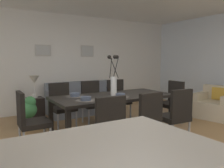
{
  "coord_description": "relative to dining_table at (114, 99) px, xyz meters",
  "views": [
    {
      "loc": [
        -2.02,
        -2.73,
        1.39
      ],
      "look_at": [
        0.19,
        0.9,
        0.93
      ],
      "focal_mm": 36.15,
      "sensor_mm": 36.0,
      "label": 1
    }
  ],
  "objects": [
    {
      "name": "potted_plant",
      "position": [
        -1.29,
        1.16,
        -0.3
      ],
      "size": [
        0.36,
        0.36,
        0.67
      ],
      "color": "brown",
      "rests_on": "ground"
    },
    {
      "name": "framed_picture_left",
      "position": [
        -0.62,
        2.44,
        0.96
      ],
      "size": [
        0.4,
        0.03,
        0.28
      ],
      "color": "#B2ADA3"
    },
    {
      "name": "dining_chair_mid_right",
      "position": [
        0.68,
        0.92,
        -0.16
      ],
      "size": [
        0.46,
        0.46,
        0.92
      ],
      "color": "black",
      "rests_on": "ground"
    },
    {
      "name": "centerpiece_vase",
      "position": [
        0.0,
        0.0,
        0.35
      ],
      "size": [
        0.21,
        0.23,
        0.73
      ],
      "color": "white",
      "rests_on": "dining_table"
    },
    {
      "name": "framed_picture_center",
      "position": [
        0.62,
        2.44,
        0.96
      ],
      "size": [
        0.39,
        0.03,
        0.32
      ],
      "color": "#B2ADA3"
    },
    {
      "name": "placemat_far_left",
      "position": [
        0.0,
        -0.22,
        0.07
      ],
      "size": [
        0.32,
        0.32,
        0.01
      ],
      "primitive_type": "cylinder",
      "color": "#4C4742",
      "rests_on": "dining_table"
    },
    {
      "name": "back_wall_panel",
      "position": [
        -0.12,
        2.51,
        0.63
      ],
      "size": [
        9.0,
        0.1,
        2.6
      ],
      "primitive_type": "cube",
      "color": "silver",
      "rests_on": "ground"
    },
    {
      "name": "placemat_near_right",
      "position": [
        -0.66,
        0.22,
        0.07
      ],
      "size": [
        0.32,
        0.32,
        0.01
      ],
      "primitive_type": "cylinder",
      "color": "#4C4742",
      "rests_on": "dining_table"
    },
    {
      "name": "bowl_near_left",
      "position": [
        -0.66,
        -0.22,
        0.11
      ],
      "size": [
        0.17,
        0.17,
        0.07
      ],
      "color": "#475166",
      "rests_on": "dining_table"
    },
    {
      "name": "ground_plane",
      "position": [
        -0.12,
        -0.74,
        -0.67
      ],
      "size": [
        9.0,
        9.0,
        0.0
      ],
      "primitive_type": "plane",
      "color": "olive"
    },
    {
      "name": "dining_chair_head_west",
      "position": [
        -1.49,
        0.02,
        -0.16
      ],
      "size": [
        0.44,
        0.44,
        0.92
      ],
      "color": "black",
      "rests_on": "ground"
    },
    {
      "name": "dining_chair_near_left",
      "position": [
        -0.66,
        -0.91,
        -0.16
      ],
      "size": [
        0.47,
        0.47,
        0.92
      ],
      "color": "black",
      "rests_on": "ground"
    },
    {
      "name": "dining_table",
      "position": [
        0.0,
        0.0,
        0.0
      ],
      "size": [
        2.2,
        1.0,
        0.74
      ],
      "color": "black",
      "rests_on": "ground"
    },
    {
      "name": "table_lamp",
      "position": [
        -1.0,
        1.83,
        0.22
      ],
      "size": [
        0.22,
        0.22,
        0.51
      ],
      "color": "beige",
      "rests_on": "side_table"
    },
    {
      "name": "side_table",
      "position": [
        -1.0,
        1.83,
        -0.41
      ],
      "size": [
        0.36,
        0.36,
        0.52
      ],
      "primitive_type": "cube",
      "color": "black",
      "rests_on": "ground"
    },
    {
      "name": "dining_chair_near_right",
      "position": [
        -0.69,
        0.88,
        -0.16
      ],
      "size": [
        0.47,
        0.47,
        0.92
      ],
      "color": "black",
      "rests_on": "ground"
    },
    {
      "name": "sofa",
      "position": [
        0.25,
        1.93,
        -0.39
      ],
      "size": [
        1.82,
        0.84,
        0.8
      ],
      "color": "slate",
      "rests_on": "ground"
    },
    {
      "name": "armchair",
      "position": [
        2.76,
        -0.19,
        -0.39
      ],
      "size": [
        0.95,
        0.95,
        0.75
      ],
      "color": "beige",
      "rests_on": "ground"
    },
    {
      "name": "dining_chair_far_left",
      "position": [
        -0.01,
        -0.92,
        -0.16
      ],
      "size": [
        0.46,
        0.46,
        0.92
      ],
      "color": "black",
      "rests_on": "ground"
    },
    {
      "name": "placemat_near_left",
      "position": [
        -0.66,
        -0.22,
        0.07
      ],
      "size": [
        0.32,
        0.32,
        0.01
      ],
      "primitive_type": "cylinder",
      "color": "#4C4742",
      "rests_on": "dining_table"
    },
    {
      "name": "dining_chair_mid_left",
      "position": [
        0.65,
        -0.91,
        -0.16
      ],
      "size": [
        0.47,
        0.47,
        0.92
      ],
      "color": "black",
      "rests_on": "ground"
    },
    {
      "name": "dining_chair_far_right",
      "position": [
        0.02,
        0.92,
        -0.16
      ],
      "size": [
        0.47,
        0.47,
        0.92
      ],
      "color": "black",
      "rests_on": "ground"
    },
    {
      "name": "dining_chair_head_east",
      "position": [
        1.52,
        0.01,
        -0.16
      ],
      "size": [
        0.44,
        0.44,
        0.92
      ],
      "color": "black",
      "rests_on": "ground"
    },
    {
      "name": "bowl_near_right",
      "position": [
        -0.66,
        0.22,
        0.11
      ],
      "size": [
        0.17,
        0.17,
        0.07
      ],
      "color": "#475166",
      "rests_on": "dining_table"
    },
    {
      "name": "bowl_far_left",
      "position": [
        0.0,
        -0.22,
        0.11
      ],
      "size": [
        0.17,
        0.17,
        0.07
      ],
      "color": "#475166",
      "rests_on": "dining_table"
    }
  ]
}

